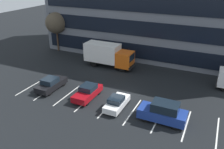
% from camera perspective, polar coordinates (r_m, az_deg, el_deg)
% --- Properties ---
extents(ground_plane, '(120.00, 120.00, 0.00)m').
position_cam_1_polar(ground_plane, '(28.66, 1.57, -5.01)').
color(ground_plane, black).
extents(office_building, '(38.40, 13.78, 18.00)m').
position_cam_1_polar(office_building, '(42.41, 11.99, 16.92)').
color(office_building, slate).
rests_on(office_building, ground_plane).
extents(lot_markings, '(22.54, 5.40, 0.01)m').
position_cam_1_polar(lot_markings, '(26.59, -0.75, -7.51)').
color(lot_markings, silver).
rests_on(lot_markings, ground_plane).
extents(box_truck_orange, '(7.67, 2.54, 3.55)m').
position_cam_1_polar(box_truck_orange, '(36.28, -0.95, 4.89)').
color(box_truck_orange, '#D85914').
rests_on(box_truck_orange, ground_plane).
extents(sedan_black, '(1.84, 4.40, 1.58)m').
position_cam_1_polar(sedan_black, '(30.68, -14.41, -2.19)').
color(sedan_black, black).
rests_on(sedan_black, ground_plane).
extents(suv_navy, '(4.69, 1.99, 2.12)m').
position_cam_1_polar(suv_navy, '(24.15, 12.17, -8.85)').
color(suv_navy, navy).
rests_on(suv_navy, ground_plane).
extents(sedan_white, '(1.64, 3.91, 1.40)m').
position_cam_1_polar(sedan_white, '(25.88, 1.14, -6.77)').
color(sedan_white, white).
rests_on(sedan_white, ground_plane).
extents(sedan_maroon, '(1.82, 4.34, 1.56)m').
position_cam_1_polar(sedan_maroon, '(27.98, -5.86, -4.20)').
color(sedan_maroon, maroon).
rests_on(sedan_maroon, ground_plane).
extents(bare_tree, '(3.73, 3.73, 7.00)m').
position_cam_1_polar(bare_tree, '(44.19, -13.31, 11.96)').
color(bare_tree, '#473323').
rests_on(bare_tree, ground_plane).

